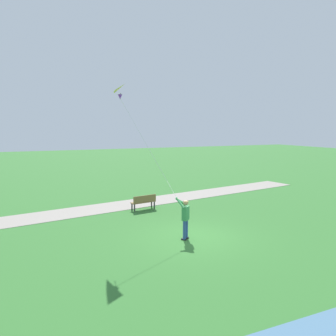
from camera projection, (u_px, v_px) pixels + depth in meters
The scene contains 5 objects.
ground_plane at pixel (192, 237), 14.83m from camera, with size 120.00×120.00×0.00m, color #33702D.
walkway_path at pixel (109, 207), 20.29m from camera, with size 2.40×32.00×0.02m, color gray.
person_kite_flyer at pixel (185, 216), 14.43m from camera, with size 0.60×0.59×1.83m.
flying_kite at pixel (125, 93), 15.00m from camera, with size 2.59×2.05×4.95m.
park_bench_near_walkway at pixel (144, 201), 19.68m from camera, with size 0.69×1.55×0.88m.
Camera 1 is at (-12.64, 6.86, 4.86)m, focal length 35.74 mm.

